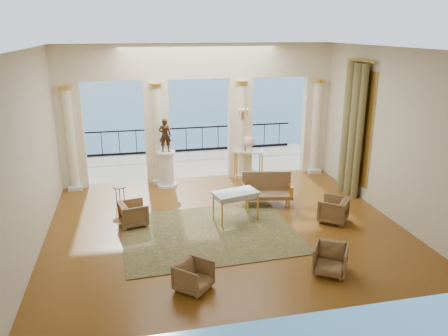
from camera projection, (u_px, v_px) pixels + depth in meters
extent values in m
plane|color=#4E260A|center=(224.00, 225.00, 11.52)|extent=(9.00, 9.00, 0.00)
plane|color=beige|center=(277.00, 201.00, 7.11)|extent=(9.00, 0.00, 9.00)
plane|color=beige|center=(31.00, 153.00, 9.91)|extent=(0.00, 8.00, 8.00)
plane|color=beige|center=(387.00, 133.00, 11.75)|extent=(0.00, 8.00, 8.00)
plane|color=white|center=(224.00, 48.00, 10.15)|extent=(9.00, 9.00, 0.00)
cube|color=white|center=(198.00, 61.00, 13.89)|extent=(9.00, 0.30, 1.10)
cube|color=white|center=(71.00, 136.00, 13.74)|extent=(0.80, 0.30, 3.40)
cylinder|color=white|center=(71.00, 141.00, 13.60)|extent=(0.28, 0.28, 3.20)
cylinder|color=gold|center=(65.00, 87.00, 13.10)|extent=(0.40, 0.40, 0.12)
cube|color=silver|center=(76.00, 187.00, 14.07)|extent=(0.45, 0.45, 0.12)
cube|color=white|center=(157.00, 132.00, 14.29)|extent=(0.80, 0.30, 3.40)
cylinder|color=white|center=(158.00, 136.00, 14.16)|extent=(0.28, 0.28, 3.20)
cylinder|color=gold|center=(155.00, 85.00, 13.65)|extent=(0.40, 0.40, 0.12)
cube|color=silver|center=(160.00, 181.00, 14.63)|extent=(0.45, 0.45, 0.12)
cube|color=white|center=(240.00, 128.00, 14.87)|extent=(0.80, 0.30, 3.40)
cylinder|color=white|center=(241.00, 132.00, 14.73)|extent=(0.28, 0.28, 3.20)
cylinder|color=gold|center=(242.00, 83.00, 14.23)|extent=(0.40, 0.40, 0.12)
cube|color=silver|center=(241.00, 175.00, 15.20)|extent=(0.45, 0.45, 0.12)
cube|color=white|center=(314.00, 124.00, 15.42)|extent=(0.80, 0.30, 3.40)
cylinder|color=white|center=(316.00, 128.00, 15.28)|extent=(0.28, 0.28, 3.20)
cylinder|color=gold|center=(319.00, 81.00, 14.78)|extent=(0.40, 0.40, 0.12)
cube|color=silver|center=(313.00, 170.00, 15.75)|extent=(0.45, 0.45, 0.12)
cube|color=#A59D87|center=(192.00, 163.00, 16.93)|extent=(10.00, 3.60, 0.10)
cube|color=black|center=(186.00, 128.00, 18.10)|extent=(9.00, 0.06, 0.06)
cube|color=black|center=(186.00, 150.00, 18.39)|extent=(9.00, 0.06, 0.10)
cylinder|color=black|center=(186.00, 140.00, 18.25)|extent=(0.03, 0.03, 1.00)
cylinder|color=black|center=(84.00, 145.00, 17.41)|extent=(0.03, 0.03, 1.00)
cylinder|color=black|center=(279.00, 135.00, 19.09)|extent=(0.03, 0.03, 1.00)
cylinder|color=#4C3823|center=(238.00, 103.00, 17.43)|extent=(0.20, 0.20, 4.20)
plane|color=#235C7F|center=(143.00, 101.00, 69.15)|extent=(160.00, 160.00, 0.00)
cylinder|color=brown|center=(360.00, 134.00, 12.77)|extent=(0.26, 0.26, 4.00)
cylinder|color=brown|center=(351.00, 130.00, 13.18)|extent=(0.32, 0.32, 4.00)
cylinder|color=brown|center=(345.00, 127.00, 13.60)|extent=(0.26, 0.26, 4.00)
cylinder|color=gold|center=(360.00, 61.00, 12.57)|extent=(0.08, 1.40, 0.08)
cube|color=gold|center=(358.00, 127.00, 13.19)|extent=(0.04, 1.60, 3.40)
cube|color=gold|center=(243.00, 115.00, 14.42)|extent=(0.10, 0.04, 0.25)
cylinder|color=gold|center=(239.00, 113.00, 14.28)|extent=(0.02, 0.02, 0.22)
cylinder|color=gold|center=(243.00, 113.00, 14.31)|extent=(0.02, 0.02, 0.22)
cylinder|color=gold|center=(247.00, 113.00, 14.34)|extent=(0.02, 0.02, 0.22)
cube|color=#293016|center=(210.00, 233.00, 11.02)|extent=(4.44, 3.52, 0.02)
imported|color=#42321D|center=(194.00, 275.00, 8.57)|extent=(0.86, 0.86, 0.64)
imported|color=#42321D|center=(330.00, 258.00, 9.15)|extent=(0.90, 0.89, 0.69)
imported|color=#42321D|center=(333.00, 209.00, 11.61)|extent=(0.96, 0.96, 0.72)
imported|color=#42321D|center=(134.00, 213.00, 11.40)|extent=(0.76, 0.79, 0.70)
cube|color=#42321D|center=(267.00, 195.00, 12.68)|extent=(1.52, 0.86, 0.11)
cube|color=#42321D|center=(266.00, 181.00, 12.84)|extent=(1.42, 0.37, 0.58)
cube|color=gold|center=(244.00, 189.00, 12.61)|extent=(0.20, 0.59, 0.28)
cube|color=gold|center=(290.00, 189.00, 12.63)|extent=(0.20, 0.59, 0.28)
cylinder|color=gold|center=(246.00, 204.00, 12.50)|extent=(0.05, 0.05, 0.27)
cylinder|color=gold|center=(289.00, 204.00, 12.52)|extent=(0.05, 0.05, 0.27)
cylinder|color=gold|center=(245.00, 198.00, 12.95)|extent=(0.05, 0.05, 0.27)
cylinder|color=gold|center=(287.00, 198.00, 12.96)|extent=(0.05, 0.05, 0.27)
cube|color=#A2BECE|center=(236.00, 193.00, 11.58)|extent=(1.29, 0.90, 0.05)
cylinder|color=gold|center=(222.00, 214.00, 11.25)|extent=(0.05, 0.05, 0.75)
cylinder|color=gold|center=(258.00, 207.00, 11.70)|extent=(0.05, 0.05, 0.75)
cylinder|color=gold|center=(213.00, 207.00, 11.70)|extent=(0.05, 0.05, 0.75)
cylinder|color=gold|center=(248.00, 200.00, 12.15)|extent=(0.05, 0.05, 0.75)
cylinder|color=silver|center=(167.00, 185.00, 14.31)|extent=(0.65, 0.65, 0.09)
cylinder|color=silver|center=(166.00, 169.00, 14.15)|extent=(0.47, 0.47, 1.03)
cylinder|color=silver|center=(166.00, 152.00, 13.98)|extent=(0.60, 0.60, 0.06)
imported|color=#312016|center=(165.00, 135.00, 13.80)|extent=(0.43, 0.33, 1.06)
cube|color=silver|center=(249.00, 152.00, 14.87)|extent=(1.08, 0.77, 0.06)
cylinder|color=gold|center=(235.00, 165.00, 14.98)|extent=(0.05, 0.05, 0.90)
cylinder|color=gold|center=(261.00, 167.00, 14.80)|extent=(0.05, 0.05, 0.90)
cylinder|color=gold|center=(236.00, 163.00, 15.24)|extent=(0.05, 0.05, 0.90)
cylinder|color=gold|center=(262.00, 165.00, 15.06)|extent=(0.05, 0.05, 0.90)
cylinder|color=white|center=(249.00, 147.00, 14.83)|extent=(0.20, 0.20, 0.25)
sphere|color=#EBA8B2|center=(249.00, 142.00, 14.77)|extent=(0.39, 0.39, 0.39)
cylinder|color=black|center=(119.00, 187.00, 12.44)|extent=(0.40, 0.40, 0.03)
cylinder|color=black|center=(124.00, 196.00, 12.62)|extent=(0.03, 0.03, 0.62)
cylinder|color=black|center=(116.00, 197.00, 12.58)|extent=(0.03, 0.03, 0.62)
cylinder|color=black|center=(120.00, 199.00, 12.42)|extent=(0.03, 0.03, 0.62)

